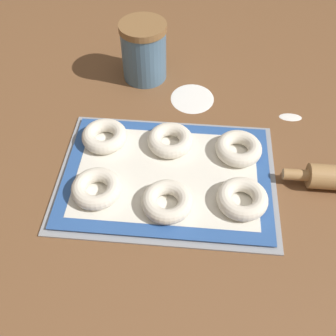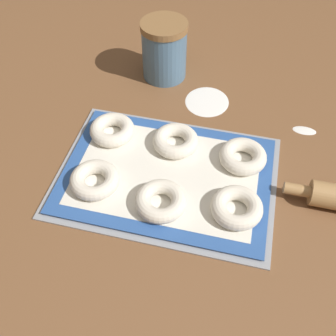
{
  "view_description": "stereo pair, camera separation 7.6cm",
  "coord_description": "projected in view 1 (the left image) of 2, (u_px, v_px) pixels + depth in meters",
  "views": [
    {
      "loc": [
        0.05,
        -0.51,
        0.64
      ],
      "look_at": [
        0.0,
        0.0,
        0.03
      ],
      "focal_mm": 42.0,
      "sensor_mm": 36.0,
      "label": 1
    },
    {
      "loc": [
        0.12,
        -0.49,
        0.64
      ],
      "look_at": [
        0.0,
        0.0,
        0.03
      ],
      "focal_mm": 42.0,
      "sensor_mm": 36.0,
      "label": 2
    }
  ],
  "objects": [
    {
      "name": "flour_patch_near",
      "position": [
        192.0,
        98.0,
        0.97
      ],
      "size": [
        0.11,
        0.11,
        0.0
      ],
      "color": "white",
      "rests_on": "ground_plane"
    },
    {
      "name": "bagel_back_left",
      "position": [
        105.0,
        136.0,
        0.85
      ],
      "size": [
        0.1,
        0.1,
        0.03
      ],
      "color": "silver",
      "rests_on": "baking_mat"
    },
    {
      "name": "bagel_front_center",
      "position": [
        167.0,
        201.0,
        0.74
      ],
      "size": [
        0.1,
        0.1,
        0.03
      ],
      "color": "silver",
      "rests_on": "baking_mat"
    },
    {
      "name": "ground_plane",
      "position": [
        167.0,
        177.0,
        0.81
      ],
      "size": [
        2.8,
        2.8,
        0.0
      ],
      "primitive_type": "plane",
      "color": "brown"
    },
    {
      "name": "flour_patch_far",
      "position": [
        290.0,
        117.0,
        0.93
      ],
      "size": [
        0.05,
        0.03,
        0.0
      ],
      "color": "white",
      "rests_on": "ground_plane"
    },
    {
      "name": "bagel_front_right",
      "position": [
        242.0,
        199.0,
        0.75
      ],
      "size": [
        0.1,
        0.1,
        0.03
      ],
      "color": "silver",
      "rests_on": "baking_mat"
    },
    {
      "name": "bagel_front_left",
      "position": [
        97.0,
        188.0,
        0.76
      ],
      "size": [
        0.1,
        0.1,
        0.03
      ],
      "color": "silver",
      "rests_on": "baking_mat"
    },
    {
      "name": "bagel_back_center",
      "position": [
        172.0,
        140.0,
        0.85
      ],
      "size": [
        0.1,
        0.1,
        0.03
      ],
      "color": "silver",
      "rests_on": "baking_mat"
    },
    {
      "name": "baking_mat",
      "position": [
        168.0,
        173.0,
        0.81
      ],
      "size": [
        0.42,
        0.3,
        0.0
      ],
      "color": "#2D569E",
      "rests_on": "baking_tray"
    },
    {
      "name": "flour_canister",
      "position": [
        144.0,
        51.0,
        0.98
      ],
      "size": [
        0.12,
        0.12,
        0.15
      ],
      "color": "slate",
      "rests_on": "ground_plane"
    },
    {
      "name": "bagel_back_right",
      "position": [
        238.0,
        148.0,
        0.83
      ],
      "size": [
        0.1,
        0.1,
        0.03
      ],
      "color": "silver",
      "rests_on": "baking_mat"
    },
    {
      "name": "baking_tray",
      "position": [
        168.0,
        175.0,
        0.81
      ],
      "size": [
        0.45,
        0.32,
        0.01
      ],
      "color": "#93969B",
      "rests_on": "ground_plane"
    }
  ]
}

